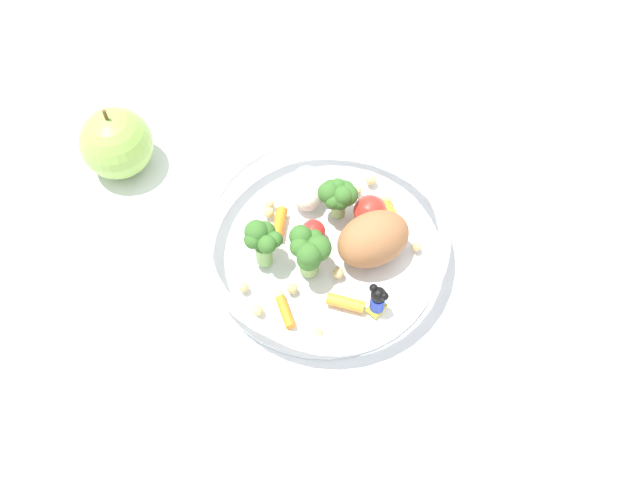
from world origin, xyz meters
name	(u,v)px	position (x,y,z in m)	size (l,w,h in m)	color
ground_plane	(305,263)	(0.00, 0.00, 0.00)	(2.40, 2.40, 0.00)	white
food_container	(324,233)	(0.02, 0.02, 0.03)	(0.24, 0.24, 0.06)	white
loose_apple	(112,143)	(-0.19, 0.13, 0.04)	(0.07, 0.07, 0.09)	#8CB74C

